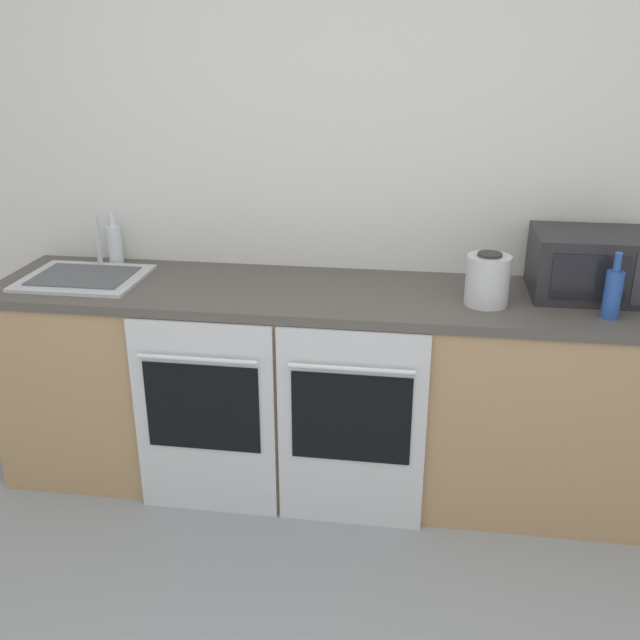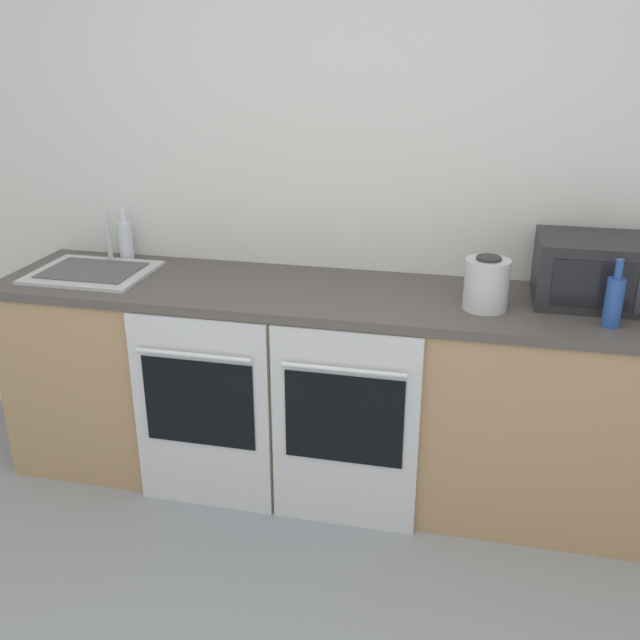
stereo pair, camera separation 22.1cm
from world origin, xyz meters
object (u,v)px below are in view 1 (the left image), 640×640
Objects in this scene: microwave at (592,264)px; sink at (84,276)px; oven_right at (351,430)px; bottle_clear at (115,243)px; oven_left at (204,419)px; bottle_blue at (613,293)px; kettle at (488,280)px.

sink is (-2.16, -0.11, -0.12)m from microwave.
oven_right is 1.19m from microwave.
microwave is 2.12m from bottle_clear.
oven_left is 3.60× the size of bottle_clear.
bottle_clear is 0.95× the size of bottle_blue.
microwave is (1.54, 0.43, 0.60)m from oven_left.
oven_left and oven_right have the same top height.
oven_left is 1.00× the size of oven_right.
sink is (-1.22, 0.32, 0.49)m from oven_right.
oven_right is 1.70× the size of sink.
microwave reaches higher than oven_right.
bottle_clear is 1.72m from kettle.
bottle_blue is 2.19m from sink.
bottle_blue is (0.03, -0.26, -0.03)m from microwave.
microwave is at bearing 21.91° from kettle.
sink is (-0.61, 0.32, 0.49)m from oven_left.
bottle_blue is 1.22× the size of kettle.
bottle_clear is at bearing 81.37° from sink.
oven_right is 1.44m from bottle_clear.
oven_left is 1.70× the size of sink.
bottle_blue is at bearing -83.73° from microwave.
microwave reaches higher than sink.
kettle is (0.51, 0.26, 0.57)m from oven_right.
bottle_clear is 0.27m from sink.
oven_right is 1.13m from bottle_blue.
oven_left is 1.84× the size of microwave.
bottle_blue is at bearing 10.09° from oven_right.
bottle_clear is (-0.57, 0.58, 0.57)m from oven_left.
bottle_blue is at bearing -10.87° from kettle.
kettle reaches higher than oven_left.
bottle_blue reaches higher than oven_left.
bottle_blue is at bearing -3.93° from sink.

